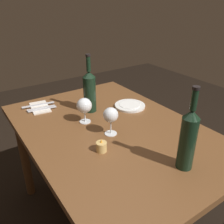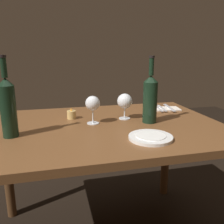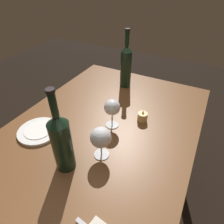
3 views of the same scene
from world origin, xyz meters
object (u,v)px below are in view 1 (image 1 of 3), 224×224
object	(u,v)px
wine_bottle	(188,138)
fork_inner	(41,108)
fork_outer	(42,109)
dinner_plate	(130,106)
votive_candle	(101,147)
wine_bottle_second	(90,91)
table_knife	(38,105)
wine_glass_right	(111,116)
folded_napkin	(40,107)
wine_glass_left	(84,106)

from	to	relation	value
wine_bottle	fork_inner	xyz separation A→B (m)	(0.91, 0.32, -0.13)
fork_outer	dinner_plate	bearing A→B (deg)	-118.04
fork_inner	fork_outer	bearing A→B (deg)	180.00
wine_bottle	votive_candle	distance (m)	0.40
wine_bottle_second	table_knife	xyz separation A→B (m)	(0.25, 0.26, -0.13)
wine_glass_right	dinner_plate	size ratio (longest dim) A/B	0.77
table_knife	dinner_plate	bearing A→B (deg)	-124.69
wine_glass_right	wine_bottle	xyz separation A→B (m)	(-0.40, -0.11, 0.04)
dinner_plate	wine_glass_right	bearing A→B (deg)	125.87
dinner_plate	folded_napkin	xyz separation A→B (m)	(0.32, 0.50, -0.00)
fork_outer	table_knife	world-z (taller)	same
wine_glass_right	wine_bottle	world-z (taller)	wine_bottle
votive_candle	fork_inner	distance (m)	0.62
folded_napkin	wine_glass_left	bearing A→B (deg)	-155.26
fork_outer	votive_candle	bearing A→B (deg)	-172.18
wine_glass_left	table_knife	xyz separation A→B (m)	(0.37, 0.15, -0.09)
wine_glass_right	table_knife	world-z (taller)	wine_glass_right
wine_glass_right	wine_bottle_second	bearing A→B (deg)	-9.21
wine_glass_left	wine_glass_right	distance (m)	0.20
wine_glass_right	wine_bottle	distance (m)	0.42
fork_inner	table_knife	size ratio (longest dim) A/B	0.86
wine_bottle_second	folded_napkin	size ratio (longest dim) A/B	1.78
wine_glass_left	fork_inner	world-z (taller)	wine_glass_left
fork_inner	dinner_plate	bearing A→B (deg)	-120.22
fork_inner	fork_outer	xyz separation A→B (m)	(-0.02, 0.00, 0.00)
wine_glass_right	fork_inner	size ratio (longest dim) A/B	0.85
wine_bottle	folded_napkin	world-z (taller)	wine_bottle
wine_glass_left	folded_napkin	distance (m)	0.38
wine_bottle	table_knife	bearing A→B (deg)	18.14
wine_bottle	votive_candle	size ratio (longest dim) A/B	5.54
dinner_plate	wine_bottle	bearing A→B (deg)	163.36
wine_bottle	wine_glass_right	bearing A→B (deg)	15.43
wine_bottle	wine_bottle_second	size ratio (longest dim) A/B	1.02
wine_bottle	wine_bottle_second	xyz separation A→B (m)	(0.71, 0.06, -0.01)
folded_napkin	wine_bottle_second	bearing A→B (deg)	-131.01
dinner_plate	folded_napkin	size ratio (longest dim) A/B	0.99
votive_candle	dinner_plate	xyz separation A→B (m)	(0.32, -0.42, -0.02)
wine_glass_left	table_knife	bearing A→B (deg)	22.93
wine_bottle	wine_bottle_second	bearing A→B (deg)	4.92
wine_glass_left	wine_glass_right	size ratio (longest dim) A/B	0.97
dinner_plate	fork_inner	size ratio (longest dim) A/B	1.12
wine_glass_right	fork_inner	xyz separation A→B (m)	(0.51, 0.20, -0.10)
dinner_plate	fork_outer	bearing A→B (deg)	61.96
wine_bottle	dinner_plate	size ratio (longest dim) A/B	1.85
wine_glass_left	wine_bottle	bearing A→B (deg)	-164.92
wine_glass_right	table_knife	distance (m)	0.61
fork_outer	table_knife	distance (m)	0.08
wine_glass_right	dinner_plate	bearing A→B (deg)	-54.13
fork_outer	folded_napkin	bearing A→B (deg)	0.00
votive_candle	table_knife	bearing A→B (deg)	6.89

